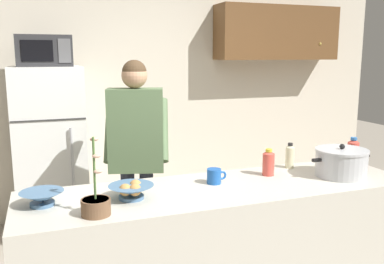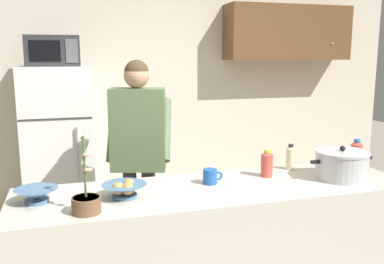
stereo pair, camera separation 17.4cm
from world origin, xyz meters
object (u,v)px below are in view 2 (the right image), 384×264
(person_near_pot, at_px, (138,140))
(empty_bowl, at_px, (36,194))
(bottle_mid_counter, at_px, (356,154))
(bottle_near_edge, at_px, (267,163))
(microwave, at_px, (53,51))
(bread_bowl, at_px, (124,189))
(cooking_pot, at_px, (341,165))
(refrigerator, at_px, (59,150))
(bottle_far_corner, at_px, (290,157))
(coffee_mug, at_px, (210,176))
(potted_orchid, at_px, (86,202))

(person_near_pot, bearing_deg, empty_bowl, -129.02)
(bottle_mid_counter, bearing_deg, bottle_near_edge, -179.55)
(microwave, relative_size, bread_bowl, 1.86)
(empty_bowl, bearing_deg, cooking_pot, -2.54)
(refrigerator, xyz_separation_m, bottle_far_corner, (1.61, -1.61, 0.20))
(coffee_mug, xyz_separation_m, empty_bowl, (-1.03, -0.05, -0.00))
(microwave, bearing_deg, refrigerator, 90.07)
(person_near_pot, relative_size, bottle_mid_counter, 7.93)
(microwave, height_order, bottle_near_edge, microwave)
(refrigerator, bearing_deg, bottle_mid_counter, -39.61)
(person_near_pot, bearing_deg, refrigerator, 123.81)
(bottle_mid_counter, bearing_deg, bread_bowl, -174.50)
(empty_bowl, bearing_deg, microwave, 87.39)
(cooking_pot, height_order, bread_bowl, cooking_pot)
(coffee_mug, relative_size, bottle_mid_counter, 0.61)
(person_near_pot, bearing_deg, bottle_mid_counter, -28.23)
(refrigerator, relative_size, empty_bowl, 6.89)
(bottle_mid_counter, bearing_deg, microwave, 140.75)
(microwave, bearing_deg, bottle_near_edge, -51.22)
(empty_bowl, bearing_deg, bottle_far_corner, 7.20)
(bottle_far_corner, bearing_deg, refrigerator, 135.03)
(coffee_mug, bearing_deg, bread_bowl, -168.85)
(refrigerator, xyz_separation_m, microwave, (0.00, -0.02, 0.95))
(person_near_pot, xyz_separation_m, coffee_mug, (0.32, -0.83, -0.09))
(microwave, relative_size, coffee_mug, 3.66)
(bottle_far_corner, bearing_deg, empty_bowl, -172.80)
(bread_bowl, distance_m, bottle_far_corner, 1.24)
(bottle_near_edge, bearing_deg, person_near_pot, 133.30)
(cooking_pot, bearing_deg, bottle_near_edge, 157.89)
(bread_bowl, bearing_deg, refrigerator, 101.87)
(microwave, bearing_deg, cooking_pot, -46.04)
(refrigerator, height_order, bottle_far_corner, refrigerator)
(cooking_pot, relative_size, bottle_mid_counter, 2.14)
(refrigerator, bearing_deg, bread_bowl, -78.13)
(potted_orchid, bearing_deg, bottle_far_corner, 17.44)
(bread_bowl, height_order, empty_bowl, bread_bowl)
(microwave, distance_m, potted_orchid, 2.19)
(microwave, relative_size, cooking_pot, 1.05)
(bottle_far_corner, xyz_separation_m, potted_orchid, (-1.43, -0.45, -0.03))
(refrigerator, bearing_deg, coffee_mug, -61.74)
(potted_orchid, bearing_deg, refrigerator, 94.87)
(bottle_far_corner, bearing_deg, coffee_mug, -166.19)
(empty_bowl, bearing_deg, bottle_mid_counter, 2.76)
(microwave, height_order, coffee_mug, microwave)
(person_near_pot, xyz_separation_m, potted_orchid, (-0.46, -1.12, -0.08))
(refrigerator, height_order, cooking_pot, refrigerator)
(cooking_pot, height_order, bottle_far_corner, cooking_pot)
(cooking_pot, distance_m, empty_bowl, 1.90)
(refrigerator, bearing_deg, person_near_pot, -56.19)
(coffee_mug, bearing_deg, bottle_far_corner, 13.81)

